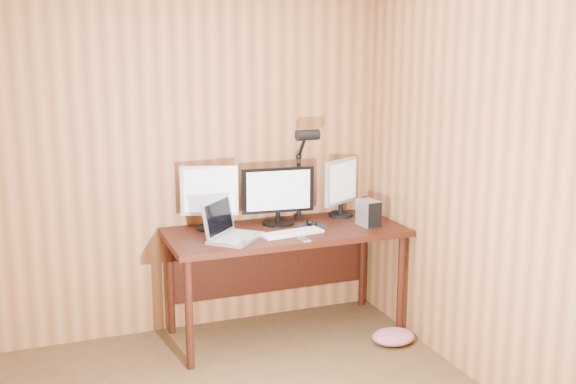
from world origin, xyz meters
TOP-DOWN VIEW (x-y plane):
  - room_shell at (0.00, 0.00)m, footprint 4.00×4.00m
  - desk at (0.93, 1.70)m, footprint 1.60×0.70m
  - monitor_center at (0.93, 1.79)m, footprint 0.51×0.22m
  - monitor_left at (0.46, 1.82)m, footprint 0.38×0.18m
  - monitor_right at (1.44, 1.83)m, footprint 0.33×0.23m
  - laptop at (0.51, 1.55)m, footprint 0.45×0.45m
  - keyboard at (0.93, 1.50)m, footprint 0.43×0.18m
  - mousepad at (1.13, 1.65)m, footprint 0.24×0.21m
  - mouse at (1.13, 1.65)m, footprint 0.08×0.12m
  - hard_drive at (1.50, 1.52)m, footprint 0.13×0.17m
  - phone at (0.95, 1.34)m, footprint 0.06×0.10m
  - speaker at (1.63, 1.86)m, footprint 0.05×0.05m
  - desk_lamp at (1.13, 1.80)m, footprint 0.16×0.23m
  - fabric_pile at (1.55, 1.21)m, footprint 0.34×0.30m

SIDE VIEW (x-z plane):
  - fabric_pile at x=1.55m, z-range 0.00..0.09m
  - desk at x=0.93m, z-range 0.25..1.00m
  - mousepad at x=1.13m, z-range 0.75..0.75m
  - phone at x=0.95m, z-range 0.75..0.76m
  - keyboard at x=0.93m, z-range 0.75..0.77m
  - mouse at x=1.13m, z-range 0.75..0.79m
  - speaker at x=1.63m, z-range 0.75..0.86m
  - laptop at x=0.51m, z-range 0.68..0.94m
  - hard_drive at x=1.50m, z-range 0.75..0.93m
  - monitor_center at x=0.93m, z-range 0.76..1.16m
  - monitor_right at x=1.44m, z-range 0.77..1.19m
  - monitor_left at x=0.46m, z-range 0.77..1.20m
  - desk_lamp at x=1.13m, z-range 0.83..1.54m
  - room_shell at x=0.00m, z-range -0.75..3.25m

